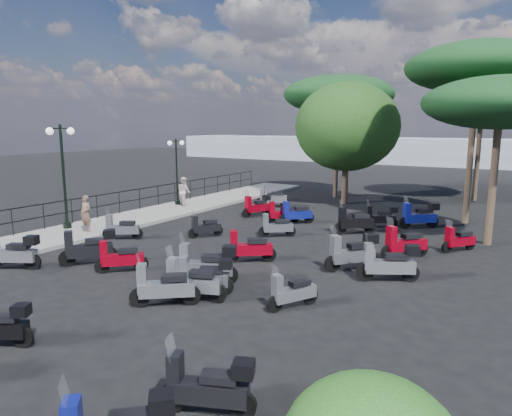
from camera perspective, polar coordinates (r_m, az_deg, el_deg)
The scene contains 37 objects.
ground at distance 15.98m, azimuth -7.03°, elevation -6.00°, with size 120.00×120.00×0.00m, color black.
sidewalk at distance 22.42m, azimuth -15.32°, elevation -1.39°, with size 3.00×30.00×0.15m, color #64625F.
railing at distance 23.10m, azimuth -17.99°, elevation 0.89°, with size 0.04×26.04×1.10m.
lamp_post_1 at distance 20.73m, azimuth -22.96°, elevation 4.41°, with size 0.35×1.29×4.36m.
lamp_post_2 at distance 25.43m, azimuth -9.89°, elevation 5.03°, with size 0.41×1.05×3.61m.
woman at distance 19.93m, azimuth -20.50°, elevation -0.66°, with size 0.55×0.36×1.51m, color brown.
pedestrian_far at distance 25.10m, azimuth -8.98°, elevation 2.07°, with size 0.77×0.60×1.58m, color beige.
scooter_1 at distance 16.21m, azimuth -28.15°, elevation -4.93°, with size 1.65×1.06×1.44m.
scooter_2 at distance 18.83m, azimuth -16.47°, elevation -2.47°, with size 1.41×0.97×1.28m.
scooter_3 at distance 18.55m, azimuth -6.41°, elevation -2.41°, with size 0.90×1.29×1.18m.
scooter_4 at distance 25.26m, azimuth 2.02°, elevation 1.27°, with size 1.75×0.97×1.49m.
scooter_6 at distance 14.68m, azimuth -16.62°, elevation -6.02°, with size 1.24×1.19×1.29m.
scooter_7 at distance 15.78m, azimuth -20.15°, elevation -4.69°, with size 1.32×1.52×1.46m.
scooter_8 at distance 18.48m, azimuth 2.55°, elevation -2.35°, with size 1.26×1.05×1.23m.
scooter_9 at distance 20.99m, azimuth 5.02°, elevation -0.72°, with size 1.25×1.32×1.36m.
scooter_10 at distance 22.70m, azimuth 0.13°, elevation 0.23°, with size 0.86×1.60×1.34m.
scooter_12 at distance 11.96m, azimuth -8.02°, elevation -9.18°, with size 1.71×0.83×1.41m.
scooter_13 at distance 11.73m, azimuth -11.52°, elevation -9.69°, with size 1.44×1.20×1.41m.
scooter_14 at distance 15.07m, azimuth -0.89°, elevation -5.02°, with size 1.45×1.14×1.39m.
scooter_15 at distance 21.20m, azimuth 3.22°, elevation -0.65°, with size 1.26×1.19×1.30m.
scooter_16 at distance 19.35m, azimuth 12.18°, elevation -1.76°, with size 1.48×1.24×1.45m.
scooter_17 at distance 7.59m, azimuth -6.07°, elevation -21.36°, with size 1.51×0.80×1.26m.
scooter_18 at distance 13.10m, azimuth -6.24°, elevation -7.08°, with size 1.70×1.11×1.49m.
scooter_19 at distance 12.35m, azimuth -6.53°, elevation -8.50°, with size 1.52×0.93×1.31m.
scooter_20 at distance 14.56m, azimuth 11.92°, elevation -5.50°, with size 1.32×1.52×1.46m.
scooter_21 at distance 16.30m, azimuth 18.03°, elevation -4.27°, with size 1.28×1.47×1.46m.
scooter_22 at distance 20.85m, azimuth 15.30°, elevation -1.13°, with size 1.41×0.96×1.25m.
scooter_25 at distance 11.42m, azimuth 4.48°, elevation -10.48°, with size 0.84×1.35×1.18m.
scooter_26 at distance 13.76m, azimuth 16.27°, elevation -6.66°, with size 1.65×1.07×1.45m.
scooter_27 at distance 17.89m, azimuth 23.99°, elevation -3.70°, with size 1.00×1.24×1.19m.
scooter_28 at distance 21.22m, azimuth 19.75°, elevation -0.95°, with size 1.51×1.34×1.47m.
broadleaf_tree at distance 26.58m, azimuth 11.29°, elevation 9.93°, with size 5.89×5.89×6.91m.
pine_0 at distance 30.27m, azimuth 26.47°, elevation 11.98°, with size 6.48×6.48×7.08m.
pine_1 at distance 23.09m, azimuth 25.98°, elevation 15.50°, with size 6.25×6.25×8.08m.
pine_2 at distance 29.14m, azimuth 10.24°, elevation 13.76°, with size 6.75×6.75×7.52m.
pine_3 at distance 19.00m, azimuth 28.24°, elevation 11.47°, with size 5.50×5.50×6.23m.
distant_hills at distance 57.85m, azimuth 22.02°, elevation 6.56°, with size 70.00×8.00×3.00m, color gray.
Camera 1 is at (9.61, -11.97, 4.44)m, focal length 32.00 mm.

